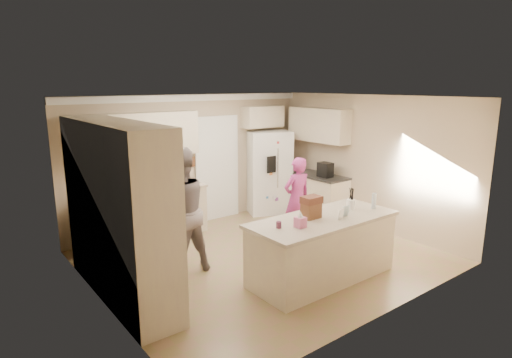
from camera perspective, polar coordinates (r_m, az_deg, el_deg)
floor at (r=7.18m, az=1.10°, el=-10.47°), size 5.20×4.60×0.02m
ceiling at (r=6.60m, az=1.19°, el=10.94°), size 5.20×4.60×0.02m
wall_back at (r=8.65m, az=-8.50°, el=2.48°), size 5.20×0.02×2.60m
wall_front at (r=5.24m, az=17.25°, el=-4.66°), size 5.20×0.02×2.60m
wall_left at (r=5.57m, az=-20.33°, el=-3.86°), size 0.02×4.60×2.60m
wall_right at (r=8.62m, az=14.80°, el=2.16°), size 0.02×4.60×2.60m
crown_back at (r=8.48m, az=-8.60°, el=10.64°), size 5.20×0.08×0.12m
pantry_bank at (r=5.88m, az=-17.96°, el=-4.10°), size 0.60×2.60×2.35m
back_base_cab at (r=8.09m, az=-14.34°, el=-4.76°), size 2.20×0.60×0.88m
back_countertop at (r=7.96m, az=-14.49°, el=-1.62°), size 2.24×0.63×0.04m
back_upper_cab at (r=7.91m, az=-15.28°, el=5.62°), size 2.20×0.35×0.80m
doorway_opening at (r=8.95m, az=-5.28°, el=1.28°), size 0.90×0.06×2.10m
doorway_casing at (r=8.92m, az=-5.16°, el=1.24°), size 1.02×0.03×2.22m
wall_frame_upper at (r=8.59m, az=-8.30°, el=4.10°), size 0.15×0.02×0.20m
wall_frame_lower at (r=8.63m, az=-8.25°, el=2.33°), size 0.15×0.02×0.20m
refrigerator at (r=9.40m, az=1.68°, el=0.93°), size 1.09×0.98×1.80m
fridge_seam at (r=9.13m, az=3.09°, el=0.58°), size 0.02×0.02×1.78m
fridge_dispenser at (r=8.93m, az=2.08°, el=1.95°), size 0.22×0.03×0.35m
fridge_handle_l at (r=9.06m, az=2.92°, el=1.45°), size 0.02×0.02×0.85m
fridge_handle_r at (r=9.12m, az=3.40°, el=1.52°), size 0.02×0.02×0.85m
over_fridge_cab at (r=9.32m, az=0.88°, el=8.30°), size 0.95×0.35×0.45m
right_base_cab at (r=9.21m, az=8.40°, el=-2.39°), size 0.60×1.20×0.88m
right_countertop at (r=9.09m, az=8.45°, el=0.41°), size 0.63×1.24×0.04m
right_upper_cab at (r=9.17m, az=8.35°, el=7.15°), size 0.35×1.50×0.70m
coffee_maker at (r=8.90m, az=9.23°, el=1.22°), size 0.22×0.28×0.30m
island_base at (r=6.38m, az=8.82°, el=-9.27°), size 2.20×0.90×0.88m
island_top at (r=6.23m, az=8.96°, el=-5.34°), size 2.28×0.96×0.05m
utensil_crock at (r=6.70m, az=12.52°, el=-3.30°), size 0.13×0.13×0.15m
tissue_box at (r=5.76m, az=5.93°, el=-5.76°), size 0.13×0.13×0.14m
tissue_plume at (r=5.73m, az=5.95°, el=-4.71°), size 0.08×0.08×0.08m
dollhouse_body at (r=6.15m, az=7.36°, el=-4.20°), size 0.26×0.18×0.22m
dollhouse_roof at (r=6.11m, az=7.40°, el=-2.76°), size 0.28×0.20×0.10m
jam_jar at (r=5.71m, az=3.05°, el=-6.13°), size 0.07×0.07×0.09m
greeting_card_a at (r=6.18m, az=11.30°, el=-4.56°), size 0.12×0.06×0.16m
greeting_card_b at (r=6.32m, az=11.86°, el=-4.20°), size 0.12×0.05×0.16m
water_bottle at (r=6.80m, az=15.45°, el=-2.84°), size 0.07×0.07×0.24m
shaker_salt at (r=6.94m, az=12.33°, el=-3.00°), size 0.05×0.05×0.09m
shaker_pepper at (r=6.99m, az=12.70°, el=-2.90°), size 0.05×0.05×0.09m
teen_boy at (r=6.42m, az=-10.19°, el=-4.31°), size 0.95×0.75×1.91m
teen_girl at (r=7.80m, az=5.47°, el=-2.62°), size 0.59×0.41×1.52m
fridge_magnets at (r=9.12m, az=3.12°, el=0.57°), size 0.76×0.02×1.44m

